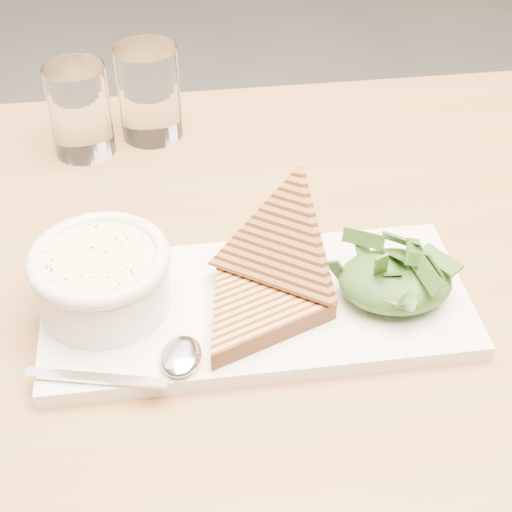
{
  "coord_description": "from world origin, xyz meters",
  "views": [
    {
      "loc": [
        -0.08,
        -0.7,
        1.22
      ],
      "look_at": [
        -0.07,
        -0.18,
        0.78
      ],
      "focal_mm": 55.0,
      "sensor_mm": 36.0,
      "label": 1
    }
  ],
  "objects_px": {
    "platter": "(257,307)",
    "soup_bowl": "(103,285)",
    "table_top": "(122,305)",
    "glass_near": "(80,110)",
    "glass_far": "(149,93)"
  },
  "relations": [
    {
      "from": "table_top",
      "to": "glass_far",
      "type": "xyz_separation_m",
      "value": [
        0.01,
        0.27,
        0.07
      ]
    },
    {
      "from": "soup_bowl",
      "to": "glass_far",
      "type": "xyz_separation_m",
      "value": [
        0.02,
        0.31,
        0.02
      ]
    },
    {
      "from": "platter",
      "to": "glass_near",
      "type": "relative_size",
      "value": 3.6
    },
    {
      "from": "glass_far",
      "to": "platter",
      "type": "bearing_deg",
      "value": -69.35
    },
    {
      "from": "glass_near",
      "to": "table_top",
      "type": "bearing_deg",
      "value": -75.1
    },
    {
      "from": "platter",
      "to": "soup_bowl",
      "type": "bearing_deg",
      "value": -179.56
    },
    {
      "from": "soup_bowl",
      "to": "glass_far",
      "type": "relative_size",
      "value": 1.05
    },
    {
      "from": "glass_near",
      "to": "soup_bowl",
      "type": "bearing_deg",
      "value": -78.08
    },
    {
      "from": "table_top",
      "to": "glass_near",
      "type": "height_order",
      "value": "glass_near"
    },
    {
      "from": "soup_bowl",
      "to": "glass_near",
      "type": "bearing_deg",
      "value": 101.92
    },
    {
      "from": "platter",
      "to": "glass_near",
      "type": "height_order",
      "value": "glass_near"
    },
    {
      "from": "table_top",
      "to": "glass_far",
      "type": "relative_size",
      "value": 10.09
    },
    {
      "from": "glass_far",
      "to": "glass_near",
      "type": "bearing_deg",
      "value": -155.47
    },
    {
      "from": "table_top",
      "to": "glass_far",
      "type": "height_order",
      "value": "glass_far"
    },
    {
      "from": "platter",
      "to": "glass_far",
      "type": "height_order",
      "value": "glass_far"
    }
  ]
}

